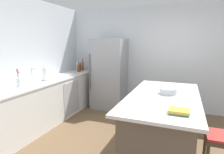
{
  "coord_description": "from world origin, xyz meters",
  "views": [
    {
      "loc": [
        0.59,
        -2.6,
        1.7
      ],
      "look_at": [
        -0.79,
        0.93,
        1.0
      ],
      "focal_mm": 30.0,
      "sensor_mm": 36.0,
      "label": 1
    }
  ],
  "objects_px": {
    "sink_faucet": "(33,75)",
    "soda_bottle": "(78,66)",
    "kitchen_island": "(162,123)",
    "mixing_bowl": "(168,91)",
    "cookbook_stack": "(179,111)",
    "whiskey_bottle": "(79,68)",
    "paper_towel_roll": "(44,74)",
    "vinegar_bottle": "(83,66)",
    "flower_vase": "(19,81)",
    "bar_stool": "(222,146)",
    "syrup_bottle": "(80,67)",
    "refrigerator": "(109,74)"
  },
  "relations": [
    {
      "from": "sink_faucet",
      "to": "soda_bottle",
      "type": "distance_m",
      "value": 1.65
    },
    {
      "from": "refrigerator",
      "to": "vinegar_bottle",
      "type": "xyz_separation_m",
      "value": [
        -0.86,
        0.14,
        0.15
      ]
    },
    {
      "from": "bar_stool",
      "to": "cookbook_stack",
      "type": "relative_size",
      "value": 2.96
    },
    {
      "from": "refrigerator",
      "to": "cookbook_stack",
      "type": "distance_m",
      "value": 2.91
    },
    {
      "from": "vinegar_bottle",
      "to": "mixing_bowl",
      "type": "distance_m",
      "value": 2.95
    },
    {
      "from": "vinegar_bottle",
      "to": "syrup_bottle",
      "type": "distance_m",
      "value": 0.1
    },
    {
      "from": "vinegar_bottle",
      "to": "bar_stool",
      "type": "bearing_deg",
      "value": -36.87
    },
    {
      "from": "refrigerator",
      "to": "mixing_bowl",
      "type": "xyz_separation_m",
      "value": [
        1.6,
        -1.48,
        0.05
      ]
    },
    {
      "from": "sink_faucet",
      "to": "paper_towel_roll",
      "type": "height_order",
      "value": "paper_towel_roll"
    },
    {
      "from": "vinegar_bottle",
      "to": "syrup_bottle",
      "type": "bearing_deg",
      "value": -111.46
    },
    {
      "from": "kitchen_island",
      "to": "bar_stool",
      "type": "height_order",
      "value": "kitchen_island"
    },
    {
      "from": "refrigerator",
      "to": "bar_stool",
      "type": "height_order",
      "value": "refrigerator"
    },
    {
      "from": "sink_faucet",
      "to": "soda_bottle",
      "type": "xyz_separation_m",
      "value": [
        -0.01,
        1.65,
        -0.03
      ]
    },
    {
      "from": "soda_bottle",
      "to": "mixing_bowl",
      "type": "relative_size",
      "value": 1.27
    },
    {
      "from": "kitchen_island",
      "to": "vinegar_bottle",
      "type": "xyz_separation_m",
      "value": [
        -2.41,
        1.74,
        0.59
      ]
    },
    {
      "from": "bar_stool",
      "to": "paper_towel_roll",
      "type": "bearing_deg",
      "value": 165.77
    },
    {
      "from": "bar_stool",
      "to": "syrup_bottle",
      "type": "relative_size",
      "value": 3.16
    },
    {
      "from": "bar_stool",
      "to": "flower_vase",
      "type": "height_order",
      "value": "flower_vase"
    },
    {
      "from": "refrigerator",
      "to": "vinegar_bottle",
      "type": "distance_m",
      "value": 0.89
    },
    {
      "from": "refrigerator",
      "to": "kitchen_island",
      "type": "bearing_deg",
      "value": -45.97
    },
    {
      "from": "whiskey_bottle",
      "to": "mixing_bowl",
      "type": "bearing_deg",
      "value": -28.95
    },
    {
      "from": "sink_faucet",
      "to": "whiskey_bottle",
      "type": "xyz_separation_m",
      "value": [
        0.08,
        1.55,
        -0.06
      ]
    },
    {
      "from": "sink_faucet",
      "to": "flower_vase",
      "type": "xyz_separation_m",
      "value": [
        0.01,
        -0.35,
        -0.05
      ]
    },
    {
      "from": "kitchen_island",
      "to": "whiskey_bottle",
      "type": "xyz_separation_m",
      "value": [
        -2.38,
        1.47,
        0.56
      ]
    },
    {
      "from": "mixing_bowl",
      "to": "sink_faucet",
      "type": "bearing_deg",
      "value": -175.36
    },
    {
      "from": "flower_vase",
      "to": "vinegar_bottle",
      "type": "relative_size",
      "value": 0.97
    },
    {
      "from": "whiskey_bottle",
      "to": "bar_stool",
      "type": "bearing_deg",
      "value": -33.76
    },
    {
      "from": "kitchen_island",
      "to": "whiskey_bottle",
      "type": "distance_m",
      "value": 2.85
    },
    {
      "from": "vinegar_bottle",
      "to": "refrigerator",
      "type": "bearing_deg",
      "value": -9.26
    },
    {
      "from": "paper_towel_roll",
      "to": "kitchen_island",
      "type": "bearing_deg",
      "value": -4.51
    },
    {
      "from": "sink_faucet",
      "to": "cookbook_stack",
      "type": "height_order",
      "value": "sink_faucet"
    },
    {
      "from": "whiskey_bottle",
      "to": "kitchen_island",
      "type": "bearing_deg",
      "value": -31.62
    },
    {
      "from": "syrup_bottle",
      "to": "mixing_bowl",
      "type": "bearing_deg",
      "value": -31.63
    },
    {
      "from": "flower_vase",
      "to": "bar_stool",
      "type": "bearing_deg",
      "value": -3.01
    },
    {
      "from": "bar_stool",
      "to": "cookbook_stack",
      "type": "xyz_separation_m",
      "value": [
        -0.47,
        -0.09,
        0.37
      ]
    },
    {
      "from": "paper_towel_roll",
      "to": "vinegar_bottle",
      "type": "height_order",
      "value": "vinegar_bottle"
    },
    {
      "from": "paper_towel_roll",
      "to": "mixing_bowl",
      "type": "bearing_deg",
      "value": -1.67
    },
    {
      "from": "cookbook_stack",
      "to": "kitchen_island",
      "type": "bearing_deg",
      "value": 109.35
    },
    {
      "from": "vinegar_bottle",
      "to": "whiskey_bottle",
      "type": "xyz_separation_m",
      "value": [
        0.03,
        -0.28,
        -0.03
      ]
    },
    {
      "from": "sink_faucet",
      "to": "whiskey_bottle",
      "type": "relative_size",
      "value": 1.2
    },
    {
      "from": "refrigerator",
      "to": "paper_towel_roll",
      "type": "relative_size",
      "value": 5.74
    },
    {
      "from": "bar_stool",
      "to": "syrup_bottle",
      "type": "height_order",
      "value": "syrup_bottle"
    },
    {
      "from": "soda_bottle",
      "to": "sink_faucet",
      "type": "bearing_deg",
      "value": -89.68
    },
    {
      "from": "sink_faucet",
      "to": "flower_vase",
      "type": "distance_m",
      "value": 0.36
    },
    {
      "from": "paper_towel_roll",
      "to": "syrup_bottle",
      "type": "bearing_deg",
      "value": 90.84
    },
    {
      "from": "sink_faucet",
      "to": "mixing_bowl",
      "type": "xyz_separation_m",
      "value": [
        2.52,
        0.2,
        -0.13
      ]
    },
    {
      "from": "kitchen_island",
      "to": "soda_bottle",
      "type": "xyz_separation_m",
      "value": [
        -2.47,
        1.57,
        0.59
      ]
    },
    {
      "from": "sink_faucet",
      "to": "mixing_bowl",
      "type": "distance_m",
      "value": 2.53
    },
    {
      "from": "kitchen_island",
      "to": "mixing_bowl",
      "type": "distance_m",
      "value": 0.51
    },
    {
      "from": "refrigerator",
      "to": "flower_vase",
      "type": "distance_m",
      "value": 2.23
    }
  ]
}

